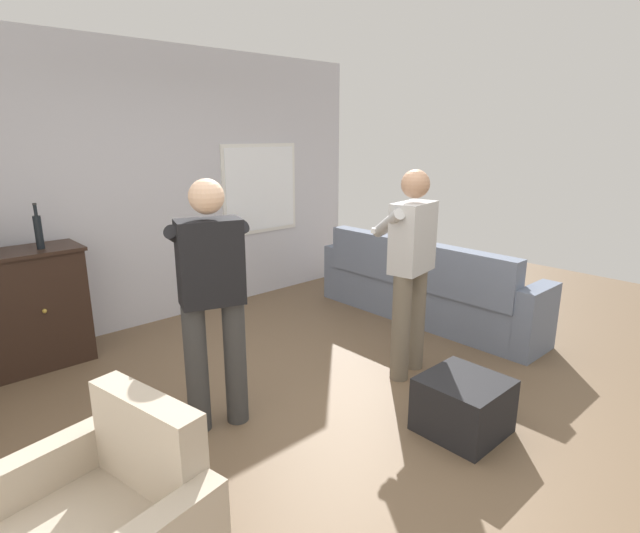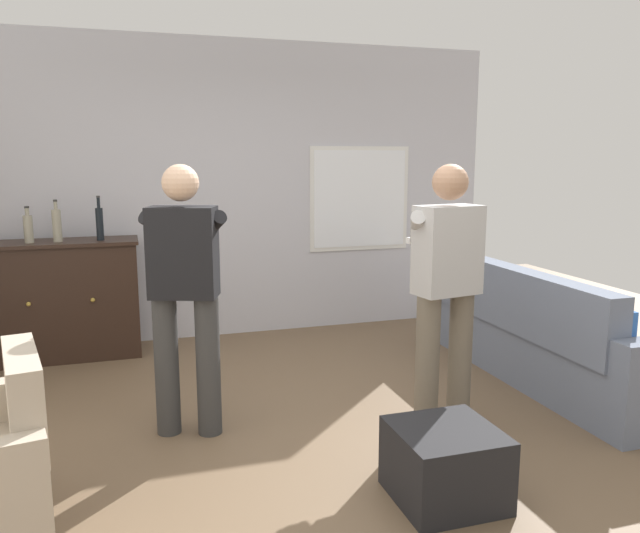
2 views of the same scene
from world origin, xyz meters
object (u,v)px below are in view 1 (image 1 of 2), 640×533
(couch, at_px, (423,290))
(person_standing_left, at_px, (212,294))
(ottoman, at_px, (463,405))
(person_standing_right, at_px, (410,264))
(bottle_wine_green, at_px, (38,231))
(sideboard_cabinet, at_px, (4,315))

(couch, height_order, person_standing_left, person_standing_left)
(ottoman, xyz_separation_m, person_standing_right, (0.40, 0.79, 0.75))
(bottle_wine_green, bearing_deg, sideboard_cabinet, 171.07)
(sideboard_cabinet, xyz_separation_m, person_standing_left, (0.87, -1.84, 0.43))
(bottle_wine_green, height_order, ottoman, bottle_wine_green)
(person_standing_right, bearing_deg, couch, 30.15)
(bottle_wine_green, height_order, person_standing_left, person_standing_left)
(couch, relative_size, person_standing_left, 1.52)
(sideboard_cabinet, distance_m, person_standing_left, 2.07)
(person_standing_right, bearing_deg, ottoman, -117.02)
(sideboard_cabinet, distance_m, person_standing_right, 3.32)
(bottle_wine_green, distance_m, ottoman, 3.56)
(bottle_wine_green, height_order, person_standing_right, person_standing_right)
(bottle_wine_green, xyz_separation_m, ottoman, (1.69, -2.97, -0.98))
(sideboard_cabinet, height_order, person_standing_left, person_standing_left)
(person_standing_left, bearing_deg, person_standing_right, -14.25)
(ottoman, bearing_deg, bottle_wine_green, 119.68)
(couch, distance_m, bottle_wine_green, 3.63)
(sideboard_cabinet, height_order, ottoman, sideboard_cabinet)
(person_standing_left, bearing_deg, sideboard_cabinet, 115.25)
(couch, bearing_deg, bottle_wine_green, 153.92)
(couch, distance_m, ottoman, 2.06)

